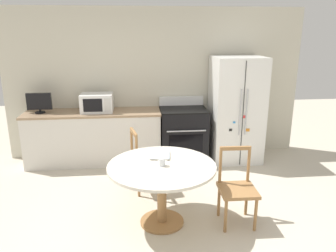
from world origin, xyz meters
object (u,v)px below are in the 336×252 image
microwave (97,103)px  countertop_tv (39,102)px  dining_chair_far (146,161)px  refrigerator (236,110)px  oven_range (183,134)px  dining_chair_right (237,189)px  candle_glass (162,162)px

microwave → countertop_tv: bearing=-180.0°
dining_chair_far → countertop_tv: bearing=-135.3°
refrigerator → microwave: bearing=177.9°
refrigerator → oven_range: (-0.91, 0.06, -0.43)m
refrigerator → dining_chair_far: size_ratio=1.99×
countertop_tv → dining_chair_right: countertop_tv is taller
oven_range → dining_chair_far: size_ratio=1.20×
candle_glass → dining_chair_far: bearing=100.0°
oven_range → dining_chair_far: bearing=-122.2°
refrigerator → dining_chair_right: 2.11m
oven_range → refrigerator: bearing=-3.6°
microwave → refrigerator: bearing=-2.1°
oven_range → countertop_tv: size_ratio=2.73×
microwave → countertop_tv: 0.93m
countertop_tv → dining_chair_right: bearing=-37.2°
dining_chair_right → refrigerator: bearing=-104.4°
dining_chair_right → countertop_tv: bearing=-35.6°
oven_range → dining_chair_right: (0.34, -2.04, -0.03)m
oven_range → microwave: microwave is taller
dining_chair_right → candle_glass: dining_chair_right is taller
refrigerator → oven_range: 1.00m
dining_chair_right → dining_chair_far: bearing=-40.5°
microwave → dining_chair_right: 2.81m
refrigerator → microwave: 2.37m
countertop_tv → dining_chair_right: 3.48m
countertop_tv → microwave: bearing=0.0°
microwave → dining_chair_right: (1.79, -2.07, -0.62)m
refrigerator → dining_chair_right: size_ratio=1.99×
microwave → countertop_tv: countertop_tv is taller
oven_range → dining_chair_right: oven_range is taller
microwave → dining_chair_far: size_ratio=0.58×
dining_chair_right → candle_glass: (-0.88, 0.04, 0.35)m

